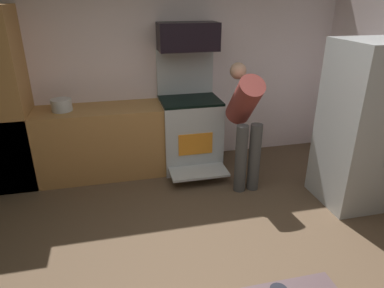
{
  "coord_description": "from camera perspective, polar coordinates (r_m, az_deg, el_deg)",
  "views": [
    {
      "loc": [
        -0.61,
        -2.25,
        2.18
      ],
      "look_at": [
        -0.01,
        0.3,
        1.05
      ],
      "focal_mm": 32.21,
      "sensor_mm": 36.0,
      "label": 1
    }
  ],
  "objects": [
    {
      "name": "microwave",
      "position": [
        4.44,
        -0.69,
        17.37
      ],
      "size": [
        0.74,
        0.38,
        0.34
      ],
      "primitive_type": "cube",
      "color": "black",
      "rests_on": "oven_range"
    },
    {
      "name": "cabinet_column",
      "position": [
        4.57,
        -29.24,
        6.04
      ],
      "size": [
        0.6,
        0.6,
        2.1
      ],
      "primitive_type": "cube",
      "color": "#AE7A43",
      "rests_on": "ground"
    },
    {
      "name": "oven_range",
      "position": [
        4.64,
        -0.37,
        2.28
      ],
      "size": [
        0.76,
        1.0,
        1.55
      ],
      "color": "#B8BEC0",
      "rests_on": "ground"
    },
    {
      "name": "lower_cabinet_run",
      "position": [
        4.58,
        -15.76,
        0.25
      ],
      "size": [
        2.4,
        0.6,
        0.9
      ],
      "primitive_type": "cube",
      "color": "#AE7A43",
      "rests_on": "ground"
    },
    {
      "name": "refrigerator",
      "position": [
        4.16,
        27.27,
        2.68
      ],
      "size": [
        0.87,
        0.74,
        1.79
      ],
      "color": "silver",
      "rests_on": "ground"
    },
    {
      "name": "ground_plane",
      "position": [
        3.2,
        1.56,
        -19.86
      ],
      "size": [
        5.2,
        4.8,
        0.02
      ],
      "primitive_type": "cube",
      "color": "brown"
    },
    {
      "name": "person_cook",
      "position": [
        4.08,
        8.78,
        4.35
      ],
      "size": [
        0.31,
        0.68,
        1.45
      ],
      "color": "#494949",
      "rests_on": "ground"
    },
    {
      "name": "stock_pot",
      "position": [
        4.44,
        -20.78,
        6.06
      ],
      "size": [
        0.24,
        0.24,
        0.14
      ],
      "primitive_type": "cylinder",
      "color": "silver",
      "rests_on": "lower_cabinet_run"
    },
    {
      "name": "wall_back",
      "position": [
        4.71,
        -5.6,
        12.5
      ],
      "size": [
        5.2,
        0.12,
        2.6
      ],
      "primitive_type": "cube",
      "color": "silver",
      "rests_on": "ground"
    }
  ]
}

